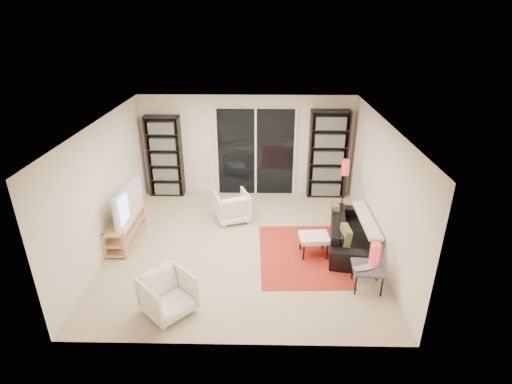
% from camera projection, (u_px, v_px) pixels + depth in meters
% --- Properties ---
extents(floor, '(5.00, 5.00, 0.00)m').
position_uv_depth(floor, '(243.00, 245.00, 7.69)').
color(floor, beige).
rests_on(floor, ground).
extents(wall_back, '(5.00, 0.02, 2.40)m').
position_uv_depth(wall_back, '(247.00, 146.00, 9.46)').
color(wall_back, white).
rests_on(wall_back, ground).
extents(wall_front, '(5.00, 0.02, 2.40)m').
position_uv_depth(wall_front, '(231.00, 271.00, 4.92)').
color(wall_front, white).
rests_on(wall_front, ground).
extents(wall_left, '(0.02, 5.00, 2.40)m').
position_uv_depth(wall_left, '(104.00, 188.00, 7.23)').
color(wall_left, white).
rests_on(wall_left, ground).
extents(wall_right, '(0.02, 5.00, 2.40)m').
position_uv_depth(wall_right, '(381.00, 190.00, 7.15)').
color(wall_right, white).
rests_on(wall_right, ground).
extents(ceiling, '(5.00, 5.00, 0.02)m').
position_uv_depth(ceiling, '(241.00, 123.00, 6.69)').
color(ceiling, white).
rests_on(ceiling, wall_back).
extents(sliding_door, '(1.92, 0.08, 2.16)m').
position_uv_depth(sliding_door, '(256.00, 152.00, 9.49)').
color(sliding_door, white).
rests_on(sliding_door, ground).
extents(bookshelf_left, '(0.80, 0.30, 1.95)m').
position_uv_depth(bookshelf_left, '(165.00, 157.00, 9.44)').
color(bookshelf_left, black).
rests_on(bookshelf_left, ground).
extents(bookshelf_right, '(0.90, 0.30, 2.10)m').
position_uv_depth(bookshelf_right, '(328.00, 155.00, 9.34)').
color(bookshelf_right, black).
rests_on(bookshelf_right, ground).
extents(tv_stand, '(0.43, 1.34, 0.50)m').
position_uv_depth(tv_stand, '(126.00, 229.00, 7.75)').
color(tv_stand, tan).
rests_on(tv_stand, floor).
extents(tv, '(0.29, 1.14, 0.65)m').
position_uv_depth(tv, '(123.00, 203.00, 7.51)').
color(tv, black).
rests_on(tv, tv_stand).
extents(rug, '(1.62, 2.15, 0.01)m').
position_uv_depth(rug, '(302.00, 254.00, 7.40)').
color(rug, '#AF291B').
rests_on(rug, floor).
extents(sofa, '(1.07, 2.02, 0.56)m').
position_uv_depth(sofa, '(351.00, 232.00, 7.59)').
color(sofa, black).
rests_on(sofa, floor).
extents(armchair_back, '(0.87, 0.89, 0.63)m').
position_uv_depth(armchair_back, '(232.00, 206.00, 8.51)').
color(armchair_back, white).
rests_on(armchair_back, floor).
extents(armchair_front, '(0.96, 0.96, 0.63)m').
position_uv_depth(armchair_front, '(168.00, 295.00, 5.87)').
color(armchair_front, white).
rests_on(armchair_front, floor).
extents(ottoman, '(0.56, 0.47, 0.40)m').
position_uv_depth(ottoman, '(314.00, 238.00, 7.27)').
color(ottoman, white).
rests_on(ottoman, floor).
extents(side_table, '(0.54, 0.54, 0.40)m').
position_uv_depth(side_table, '(368.00, 269.00, 6.38)').
color(side_table, '#434348').
rests_on(side_table, floor).
extents(laptop, '(0.38, 0.30, 0.03)m').
position_uv_depth(laptop, '(365.00, 270.00, 6.27)').
color(laptop, silver).
rests_on(laptop, side_table).
extents(table_lamp, '(0.16, 0.16, 0.37)m').
position_uv_depth(table_lamp, '(375.00, 254.00, 6.37)').
color(table_lamp, red).
rests_on(table_lamp, side_table).
extents(floor_lamp, '(0.19, 0.19, 1.24)m').
position_uv_depth(floor_lamp, '(345.00, 173.00, 8.58)').
color(floor_lamp, black).
rests_on(floor_lamp, floor).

